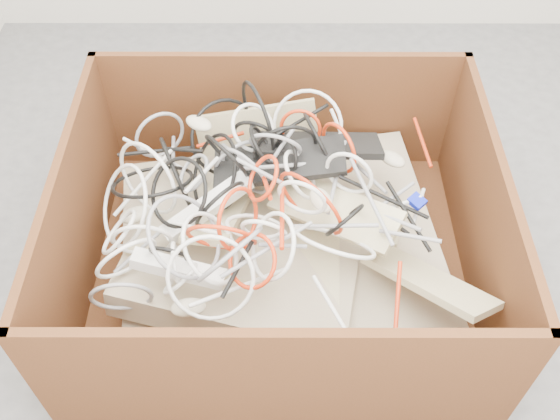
{
  "coord_description": "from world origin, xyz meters",
  "views": [
    {
      "loc": [
        -0.16,
        -1.17,
        1.75
      ],
      "look_at": [
        -0.16,
        0.06,
        0.3
      ],
      "focal_mm": 40.63,
      "sensor_mm": 36.0,
      "label": 1
    }
  ],
  "objects_px": {
    "power_strip_left": "(207,207)",
    "vga_plug": "(417,201)",
    "power_strip_right": "(178,269)",
    "cardboard_box": "(274,249)"
  },
  "relations": [
    {
      "from": "power_strip_left",
      "to": "vga_plug",
      "type": "distance_m",
      "value": 0.61
    },
    {
      "from": "power_strip_right",
      "to": "vga_plug",
      "type": "height_order",
      "value": "power_strip_right"
    },
    {
      "from": "power_strip_right",
      "to": "vga_plug",
      "type": "distance_m",
      "value": 0.71
    },
    {
      "from": "cardboard_box",
      "to": "power_strip_right",
      "type": "bearing_deg",
      "value": -139.01
    },
    {
      "from": "cardboard_box",
      "to": "power_strip_right",
      "type": "distance_m",
      "value": 0.4
    },
    {
      "from": "cardboard_box",
      "to": "vga_plug",
      "type": "height_order",
      "value": "cardboard_box"
    },
    {
      "from": "power_strip_left",
      "to": "vga_plug",
      "type": "xyz_separation_m",
      "value": [
        0.61,
        0.01,
        0.01
      ]
    },
    {
      "from": "vga_plug",
      "to": "cardboard_box",
      "type": "bearing_deg",
      "value": -133.75
    },
    {
      "from": "cardboard_box",
      "to": "power_strip_right",
      "type": "height_order",
      "value": "cardboard_box"
    },
    {
      "from": "cardboard_box",
      "to": "power_strip_left",
      "type": "distance_m",
      "value": 0.3
    }
  ]
}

